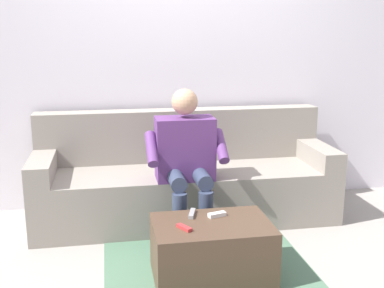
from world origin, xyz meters
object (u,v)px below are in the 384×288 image
at_px(coffee_table, 212,250).
at_px(person_solo_seated, 186,155).
at_px(couch, 185,180).
at_px(remote_red, 184,228).
at_px(remote_white, 217,215).
at_px(remote_gray, 192,214).

xyz_separation_m(coffee_table, person_solo_seated, (0.05, -0.65, 0.43)).
bearing_deg(couch, coffee_table, 90.00).
xyz_separation_m(coffee_table, remote_red, (0.18, 0.06, 0.19)).
bearing_deg(person_solo_seated, coffee_table, 94.24).
height_order(couch, coffee_table, couch).
bearing_deg(couch, remote_red, 80.54).
relative_size(couch, remote_white, 20.85).
bearing_deg(couch, remote_white, 93.25).
bearing_deg(remote_red, coffee_table, -101.74).
bearing_deg(coffee_table, couch, -90.00).
distance_m(coffee_table, remote_white, 0.22).
bearing_deg(remote_red, person_solo_seated, -40.85).
relative_size(remote_red, remote_white, 1.00).
bearing_deg(remote_gray, coffee_table, 50.40).
height_order(couch, remote_gray, couch).
height_order(couch, remote_red, couch).
bearing_deg(coffee_table, person_solo_seated, -85.76).
relative_size(couch, remote_red, 20.92).
xyz_separation_m(person_solo_seated, remote_red, (0.13, 0.71, -0.24)).
bearing_deg(couch, person_solo_seated, 82.52).
bearing_deg(remote_red, remote_gray, -52.38).
height_order(remote_red, remote_white, remote_white).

